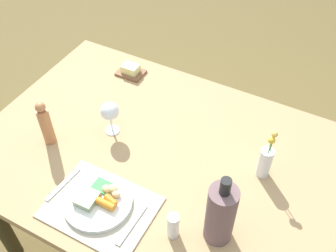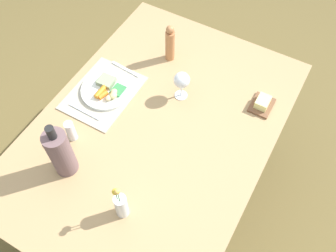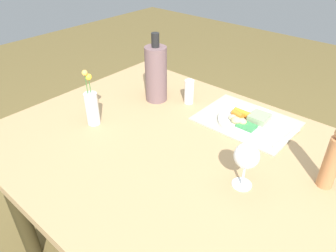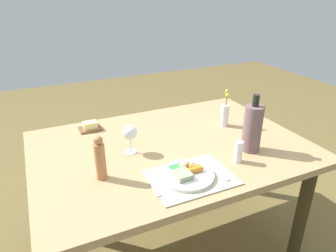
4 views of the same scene
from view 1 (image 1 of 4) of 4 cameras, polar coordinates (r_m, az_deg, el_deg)
ground_plane at (r=2.24m, az=-1.23°, el=-16.00°), size 8.00×8.00×0.00m
dining_table at (r=1.70m, az=-1.57°, el=-5.76°), size 1.48×1.04×0.74m
placemat at (r=1.49m, az=-9.66°, el=-11.42°), size 0.38×0.29×0.01m
dinner_plate at (r=1.49m, az=-9.98°, el=-10.45°), size 0.25×0.25×0.04m
fork at (r=1.57m, az=-14.86°, el=-8.07°), size 0.03×0.18×0.00m
knife at (r=1.43m, az=-5.24°, el=-13.92°), size 0.02×0.18×0.00m
cooler_bottle at (r=1.31m, az=7.57°, el=-12.43°), size 0.10×0.10×0.31m
wine_glass at (r=1.64m, az=-8.38°, el=2.04°), size 0.08×0.08×0.16m
salt_shaker at (r=1.37m, az=0.74°, el=-14.16°), size 0.04×0.04×0.11m
butter_dish at (r=1.99m, az=-5.39°, el=7.95°), size 0.13×0.10×0.05m
pepper_mill at (r=1.66m, az=-17.19°, el=0.31°), size 0.05×0.05×0.22m
flower_vase at (r=1.54m, az=13.82°, el=-4.90°), size 0.05×0.05×0.23m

